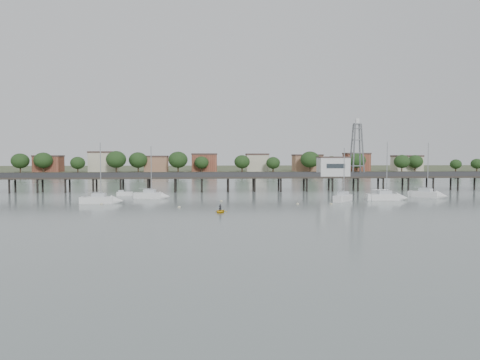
{
  "coord_description": "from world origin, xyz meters",
  "views": [
    {
      "loc": [
        -9.48,
        -64.01,
        9.57
      ],
      "look_at": [
        -1.61,
        42.0,
        4.0
      ],
      "focal_mm": 35.0,
      "sensor_mm": 36.0,
      "label": 1
    }
  ],
  "objects_px": {
    "sailboat_b": "(155,196)",
    "yellow_dinghy": "(220,213)",
    "sailboat_a": "(105,200)",
    "white_tender": "(124,194)",
    "sailboat_e": "(431,195)",
    "sailboat_c": "(345,198)",
    "pier": "(241,177)",
    "lattice_tower": "(357,150)",
    "sailboat_d": "(390,197)"
  },
  "relations": [
    {
      "from": "sailboat_b",
      "to": "yellow_dinghy",
      "type": "distance_m",
      "value": 30.36
    },
    {
      "from": "sailboat_a",
      "to": "white_tender",
      "type": "distance_m",
      "value": 17.97
    },
    {
      "from": "sailboat_b",
      "to": "sailboat_a",
      "type": "distance_m",
      "value": 13.18
    },
    {
      "from": "sailboat_e",
      "to": "sailboat_c",
      "type": "bearing_deg",
      "value": -116.23
    },
    {
      "from": "pier",
      "to": "yellow_dinghy",
      "type": "distance_m",
      "value": 46.66
    },
    {
      "from": "sailboat_a",
      "to": "sailboat_c",
      "type": "relative_size",
      "value": 1.1
    },
    {
      "from": "lattice_tower",
      "to": "sailboat_b",
      "type": "relative_size",
      "value": 1.27
    },
    {
      "from": "pier",
      "to": "sailboat_a",
      "type": "height_order",
      "value": "sailboat_a"
    },
    {
      "from": "lattice_tower",
      "to": "sailboat_a",
      "type": "height_order",
      "value": "lattice_tower"
    },
    {
      "from": "sailboat_a",
      "to": "sailboat_c",
      "type": "height_order",
      "value": "sailboat_a"
    },
    {
      "from": "lattice_tower",
      "to": "sailboat_c",
      "type": "relative_size",
      "value": 1.33
    },
    {
      "from": "sailboat_c",
      "to": "white_tender",
      "type": "distance_m",
      "value": 51.64
    },
    {
      "from": "sailboat_d",
      "to": "white_tender",
      "type": "relative_size",
      "value": 3.41
    },
    {
      "from": "sailboat_c",
      "to": "yellow_dinghy",
      "type": "xyz_separation_m",
      "value": [
        -26.96,
        -18.43,
        -0.65
      ]
    },
    {
      "from": "white_tender",
      "to": "sailboat_c",
      "type": "bearing_deg",
      "value": -25.27
    },
    {
      "from": "sailboat_e",
      "to": "white_tender",
      "type": "xyz_separation_m",
      "value": [
        -70.78,
        10.52,
        -0.2
      ]
    },
    {
      "from": "yellow_dinghy",
      "to": "sailboat_a",
      "type": "bearing_deg",
      "value": 151.34
    },
    {
      "from": "sailboat_b",
      "to": "white_tender",
      "type": "distance_m",
      "value": 11.47
    },
    {
      "from": "sailboat_d",
      "to": "sailboat_c",
      "type": "bearing_deg",
      "value": -167.61
    },
    {
      "from": "sailboat_a",
      "to": "sailboat_d",
      "type": "bearing_deg",
      "value": 3.48
    },
    {
      "from": "lattice_tower",
      "to": "sailboat_a",
      "type": "xyz_separation_m",
      "value": [
        -61.13,
        -28.74,
        -10.46
      ]
    },
    {
      "from": "yellow_dinghy",
      "to": "white_tender",
      "type": "bearing_deg",
      "value": 130.52
    },
    {
      "from": "lattice_tower",
      "to": "sailboat_c",
      "type": "bearing_deg",
      "value": -112.75
    },
    {
      "from": "sailboat_c",
      "to": "white_tender",
      "type": "height_order",
      "value": "sailboat_c"
    },
    {
      "from": "sailboat_b",
      "to": "white_tender",
      "type": "xyz_separation_m",
      "value": [
        -8.07,
        8.15,
        -0.2
      ]
    },
    {
      "from": "white_tender",
      "to": "sailboat_a",
      "type": "bearing_deg",
      "value": -98.7
    },
    {
      "from": "sailboat_b",
      "to": "sailboat_c",
      "type": "distance_m",
      "value": 41.67
    },
    {
      "from": "white_tender",
      "to": "lattice_tower",
      "type": "bearing_deg",
      "value": 3.79
    },
    {
      "from": "sailboat_c",
      "to": "white_tender",
      "type": "relative_size",
      "value": 3.02
    },
    {
      "from": "sailboat_d",
      "to": "yellow_dinghy",
      "type": "relative_size",
      "value": 4.34
    },
    {
      "from": "pier",
      "to": "sailboat_c",
      "type": "xyz_separation_m",
      "value": [
        19.95,
        -27.54,
        -3.14
      ]
    },
    {
      "from": "sailboat_d",
      "to": "sailboat_c",
      "type": "height_order",
      "value": "sailboat_d"
    },
    {
      "from": "pier",
      "to": "sailboat_e",
      "type": "relative_size",
      "value": 11.34
    },
    {
      "from": "pier",
      "to": "sailboat_d",
      "type": "relative_size",
      "value": 11.36
    },
    {
      "from": "pier",
      "to": "sailboat_b",
      "type": "relative_size",
      "value": 12.25
    },
    {
      "from": "pier",
      "to": "sailboat_c",
      "type": "height_order",
      "value": "sailboat_c"
    },
    {
      "from": "sailboat_d",
      "to": "sailboat_c",
      "type": "distance_m",
      "value": 10.37
    },
    {
      "from": "pier",
      "to": "sailboat_e",
      "type": "bearing_deg",
      "value": -26.96
    },
    {
      "from": "sailboat_b",
      "to": "sailboat_e",
      "type": "xyz_separation_m",
      "value": [
        62.71,
        -2.37,
        -0.01
      ]
    },
    {
      "from": "pier",
      "to": "yellow_dinghy",
      "type": "xyz_separation_m",
      "value": [
        -7.01,
        -45.97,
        -3.79
      ]
    },
    {
      "from": "sailboat_c",
      "to": "yellow_dinghy",
      "type": "bearing_deg",
      "value": 163.8
    },
    {
      "from": "pier",
      "to": "sailboat_d",
      "type": "height_order",
      "value": "sailboat_d"
    },
    {
      "from": "sailboat_a",
      "to": "white_tender",
      "type": "relative_size",
      "value": 3.32
    },
    {
      "from": "yellow_dinghy",
      "to": "sailboat_d",
      "type": "bearing_deg",
      "value": 36.27
    },
    {
      "from": "sailboat_d",
      "to": "lattice_tower",
      "type": "bearing_deg",
      "value": 93.72
    },
    {
      "from": "sailboat_a",
      "to": "white_tender",
      "type": "height_order",
      "value": "sailboat_a"
    },
    {
      "from": "sailboat_a",
      "to": "yellow_dinghy",
      "type": "distance_m",
      "value": 28.44
    },
    {
      "from": "pier",
      "to": "sailboat_d",
      "type": "bearing_deg",
      "value": -41.17
    },
    {
      "from": "sailboat_d",
      "to": "yellow_dinghy",
      "type": "height_order",
      "value": "sailboat_d"
    },
    {
      "from": "sailboat_d",
      "to": "sailboat_a",
      "type": "bearing_deg",
      "value": -171.41
    }
  ]
}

